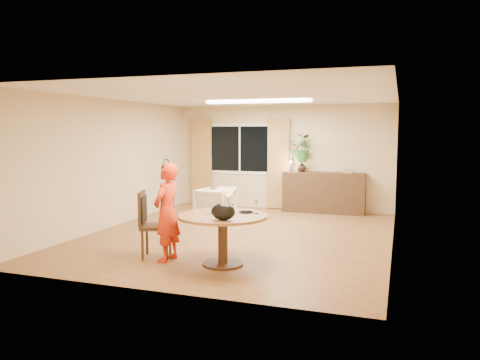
# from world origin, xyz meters

# --- Properties ---
(floor) EXTENTS (6.50, 6.50, 0.00)m
(floor) POSITION_xyz_m (0.00, 0.00, 0.00)
(floor) COLOR brown
(floor) RESTS_ON ground
(ceiling) EXTENTS (6.50, 6.50, 0.00)m
(ceiling) POSITION_xyz_m (0.00, 0.00, 2.60)
(ceiling) COLOR white
(ceiling) RESTS_ON wall_back
(wall_back) EXTENTS (5.50, 0.00, 5.50)m
(wall_back) POSITION_xyz_m (0.00, 3.25, 1.30)
(wall_back) COLOR #D4B589
(wall_back) RESTS_ON floor
(wall_left) EXTENTS (0.00, 6.50, 6.50)m
(wall_left) POSITION_xyz_m (-2.75, 0.00, 1.30)
(wall_left) COLOR #D4B589
(wall_left) RESTS_ON floor
(wall_right) EXTENTS (0.00, 6.50, 6.50)m
(wall_right) POSITION_xyz_m (2.75, 0.00, 1.30)
(wall_right) COLOR #D4B589
(wall_right) RESTS_ON floor
(window) EXTENTS (1.70, 0.03, 1.30)m
(window) POSITION_xyz_m (-1.10, 3.23, 1.50)
(window) COLOR white
(window) RESTS_ON wall_back
(curtain_left) EXTENTS (0.55, 0.08, 2.25)m
(curtain_left) POSITION_xyz_m (-2.15, 3.15, 1.15)
(curtain_left) COLOR #925F2F
(curtain_left) RESTS_ON wall_back
(curtain_right) EXTENTS (0.55, 0.08, 2.25)m
(curtain_right) POSITION_xyz_m (-0.05, 3.15, 1.15)
(curtain_right) COLOR #925F2F
(curtain_right) RESTS_ON wall_back
(ceiling_panel) EXTENTS (2.20, 0.35, 0.05)m
(ceiling_panel) POSITION_xyz_m (0.00, 1.20, 2.57)
(ceiling_panel) COLOR white
(ceiling_panel) RESTS_ON ceiling
(dining_table) EXTENTS (1.31, 1.31, 0.75)m
(dining_table) POSITION_xyz_m (0.41, -1.91, 0.59)
(dining_table) COLOR brown
(dining_table) RESTS_ON floor
(dining_chair) EXTENTS (0.62, 0.59, 1.04)m
(dining_chair) POSITION_xyz_m (-0.71, -1.87, 0.52)
(dining_chair) COLOR black
(dining_chair) RESTS_ON floor
(child) EXTENTS (0.56, 0.38, 1.48)m
(child) POSITION_xyz_m (-0.46, -1.97, 0.74)
(child) COLOR red
(child) RESTS_ON floor
(laptop) EXTENTS (0.44, 0.35, 0.25)m
(laptop) POSITION_xyz_m (0.31, -1.85, 0.87)
(laptop) COLOR #B7B7BC
(laptop) RESTS_ON dining_table
(tumbler) EXTENTS (0.10, 0.10, 0.12)m
(tumbler) POSITION_xyz_m (0.47, -1.67, 0.81)
(tumbler) COLOR white
(tumbler) RESTS_ON dining_table
(wine_glass) EXTENTS (0.08, 0.08, 0.20)m
(wine_glass) POSITION_xyz_m (0.85, -1.67, 0.85)
(wine_glass) COLOR white
(wine_glass) RESTS_ON dining_table
(pot_lid) EXTENTS (0.22, 0.22, 0.04)m
(pot_lid) POSITION_xyz_m (0.68, -1.65, 0.76)
(pot_lid) COLOR white
(pot_lid) RESTS_ON dining_table
(handbag) EXTENTS (0.37, 0.24, 0.23)m
(handbag) POSITION_xyz_m (0.57, -2.30, 0.86)
(handbag) COLOR black
(handbag) RESTS_ON dining_table
(armchair) EXTENTS (0.82, 0.84, 0.69)m
(armchair) POSITION_xyz_m (-1.04, 1.41, 0.34)
(armchair) COLOR beige
(armchair) RESTS_ON floor
(throw) EXTENTS (0.49, 0.58, 0.03)m
(throw) POSITION_xyz_m (-0.83, 1.37, 0.70)
(throw) COLOR beige
(throw) RESTS_ON armchair
(sideboard) EXTENTS (1.94, 0.47, 0.97)m
(sideboard) POSITION_xyz_m (1.11, 3.01, 0.49)
(sideboard) COLOR black
(sideboard) RESTS_ON floor
(vase) EXTENTS (0.29, 0.29, 0.25)m
(vase) POSITION_xyz_m (0.57, 3.01, 1.10)
(vase) COLOR black
(vase) RESTS_ON sideboard
(bouquet) EXTENTS (0.68, 0.62, 0.66)m
(bouquet) POSITION_xyz_m (0.58, 3.01, 1.55)
(bouquet) COLOR #276827
(bouquet) RESTS_ON vase
(book_stack) EXTENTS (0.22, 0.17, 0.09)m
(book_stack) POSITION_xyz_m (1.67, 3.01, 1.02)
(book_stack) COLOR #865F44
(book_stack) RESTS_ON sideboard
(desk_lamp) EXTENTS (0.15, 0.15, 0.35)m
(desk_lamp) POSITION_xyz_m (0.31, 2.96, 1.15)
(desk_lamp) COLOR black
(desk_lamp) RESTS_ON sideboard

